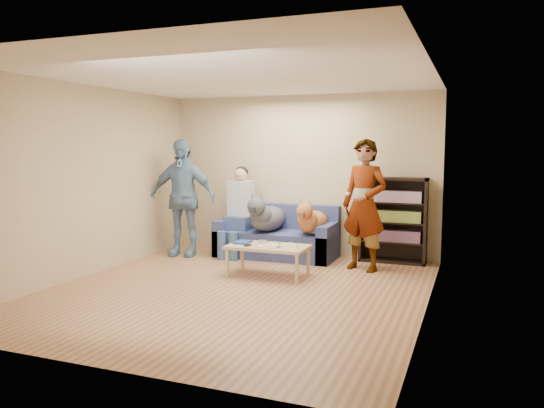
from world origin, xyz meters
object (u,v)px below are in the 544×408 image
at_px(notebook_blue, 243,242).
at_px(person_seated, 239,208).
at_px(person_standing_left, 182,198).
at_px(camera_silver, 263,242).
at_px(sofa, 278,239).
at_px(person_standing_right, 364,205).
at_px(dog_tan, 312,221).
at_px(dog_gray, 266,217).
at_px(coffee_table, 268,249).
at_px(bookshelf, 393,218).

bearing_deg(notebook_blue, person_seated, 117.33).
relative_size(person_standing_left, person_seated, 1.29).
relative_size(camera_silver, sofa, 0.06).
xyz_separation_m(person_standing_right, dog_tan, (-0.87, 0.31, -0.31)).
bearing_deg(dog_tan, dog_gray, -177.80).
distance_m(person_standing_right, coffee_table, 1.52).
height_order(notebook_blue, bookshelf, bookshelf).
bearing_deg(person_seated, camera_silver, -50.39).
bearing_deg(camera_silver, notebook_blue, -165.96).
height_order(camera_silver, sofa, sofa).
relative_size(camera_silver, coffee_table, 0.10).
xyz_separation_m(person_standing_left, coffee_table, (1.81, -0.80, -0.57)).
relative_size(person_standing_right, notebook_blue, 7.21).
distance_m(person_seated, dog_tan, 1.25).
xyz_separation_m(person_seated, dog_gray, (0.50, -0.05, -0.11)).
height_order(person_standing_right, dog_gray, person_standing_right).
height_order(dog_gray, coffee_table, dog_gray).
relative_size(person_seated, dog_tan, 1.27).
bearing_deg(person_standing_right, dog_gray, -170.27).
distance_m(person_standing_left, person_seated, 0.93).
xyz_separation_m(camera_silver, sofa, (-0.21, 1.14, -0.16)).
height_order(person_standing_right, dog_tan, person_standing_right).
relative_size(notebook_blue, sofa, 0.14).
relative_size(notebook_blue, person_seated, 0.18).
height_order(camera_silver, person_seated, person_seated).
distance_m(sofa, coffee_table, 1.31).
distance_m(camera_silver, dog_gray, 1.04).
height_order(sofa, dog_tan, dog_tan).
xyz_separation_m(sofa, dog_tan, (0.62, -0.15, 0.35)).
bearing_deg(camera_silver, dog_tan, 67.86).
xyz_separation_m(notebook_blue, dog_gray, (-0.06, 1.03, 0.23)).
height_order(person_standing_right, coffee_table, person_standing_right).
relative_size(person_standing_right, coffee_table, 1.70).
height_order(sofa, coffee_table, sofa).
relative_size(person_standing_right, bookshelf, 1.44).
xyz_separation_m(person_standing_right, notebook_blue, (-1.56, -0.76, -0.51)).
distance_m(sofa, dog_tan, 0.72).
relative_size(person_standing_left, bookshelf, 1.45).
height_order(notebook_blue, dog_tan, dog_tan).
relative_size(person_standing_right, sofa, 0.99).
distance_m(person_standing_left, notebook_blue, 1.67).
distance_m(dog_tan, bookshelf, 1.25).
height_order(notebook_blue, person_seated, person_seated).
bearing_deg(person_standing_left, dog_tan, 0.63).
bearing_deg(dog_gray, coffee_table, -67.00).
height_order(person_standing_left, notebook_blue, person_standing_left).
xyz_separation_m(person_standing_right, person_seated, (-2.12, 0.33, -0.16)).
bearing_deg(dog_tan, coffee_table, -104.31).
bearing_deg(person_standing_right, person_standing_left, -160.34).
relative_size(dog_gray, dog_tan, 1.10).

